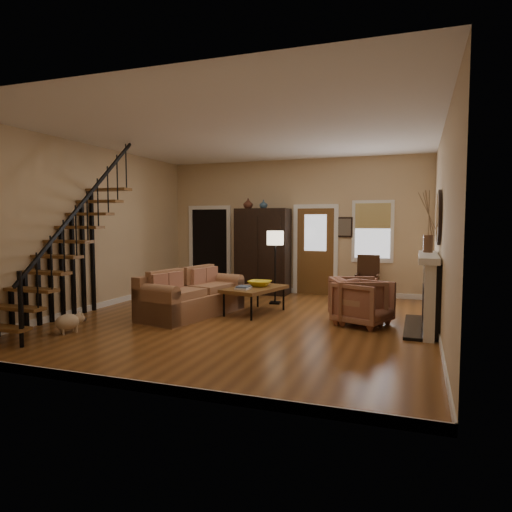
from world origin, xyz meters
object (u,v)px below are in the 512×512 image
(coffee_table, at_px, (255,300))
(armchair_left, at_px, (363,303))
(armchair_right, at_px, (358,300))
(side_chair, at_px, (367,278))
(sofa, at_px, (192,294))
(armoire, at_px, (263,251))
(floor_lamp, at_px, (275,267))

(coffee_table, relative_size, armchair_left, 1.57)
(coffee_table, height_order, armchair_right, armchair_right)
(side_chair, bearing_deg, coffee_table, -131.34)
(armchair_left, distance_m, armchair_right, 0.25)
(sofa, height_order, armchair_right, sofa)
(armoire, relative_size, side_chair, 2.06)
(side_chair, bearing_deg, sofa, -137.08)
(armchair_left, relative_size, armchair_right, 0.97)
(floor_lamp, bearing_deg, armchair_left, -35.79)
(sofa, distance_m, coffee_table, 1.21)
(armchair_right, bearing_deg, armoire, 24.31)
(sofa, xyz_separation_m, floor_lamp, (1.12, 1.71, 0.39))
(armoire, distance_m, coffee_table, 2.58)
(armchair_left, xyz_separation_m, armchair_right, (-0.12, 0.21, 0.01))
(armchair_left, height_order, armchair_right, armchair_right)
(armchair_right, relative_size, side_chair, 0.86)
(armoire, distance_m, side_chair, 2.61)
(armoire, distance_m, floor_lamp, 1.46)
(armchair_left, xyz_separation_m, floor_lamp, (-2.04, 1.47, 0.41))
(armoire, bearing_deg, armchair_left, -44.72)
(coffee_table, xyz_separation_m, side_chair, (1.91, 2.17, 0.25))
(coffee_table, bearing_deg, floor_lamp, 86.64)
(armchair_right, bearing_deg, coffee_table, 64.11)
(sofa, xyz_separation_m, side_chair, (2.96, 2.76, 0.10))
(armoire, bearing_deg, armchair_right, -43.71)
(armchair_right, xyz_separation_m, floor_lamp, (-1.92, 1.26, 0.39))
(armoire, relative_size, coffee_table, 1.58)
(side_chair, bearing_deg, floor_lamp, -150.40)
(coffee_table, relative_size, armchair_right, 1.52)
(coffee_table, distance_m, side_chair, 2.90)
(armoire, xyz_separation_m, armchair_left, (2.75, -2.72, -0.66))
(coffee_table, xyz_separation_m, floor_lamp, (0.07, 1.12, 0.54))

